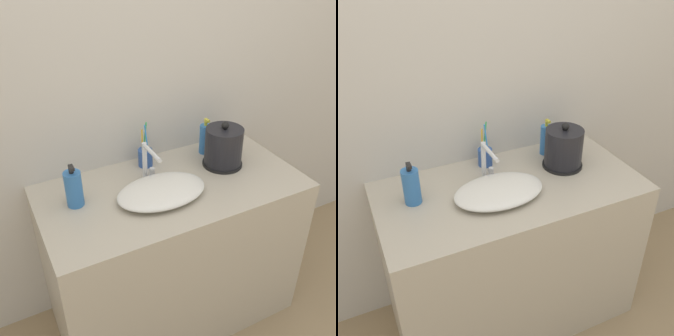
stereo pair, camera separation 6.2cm
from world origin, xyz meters
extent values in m
cube|color=beige|center=(0.00, 0.61, 1.30)|extent=(6.00, 0.04, 2.60)
cube|color=#B7AD99|center=(0.00, 0.30, 0.40)|extent=(1.18, 0.59, 0.81)
ellipsoid|color=silver|center=(-0.08, 0.25, 0.84)|extent=(0.39, 0.26, 0.06)
cylinder|color=silver|center=(-0.08, 0.41, 0.90)|extent=(0.02, 0.02, 0.18)
cylinder|color=silver|center=(-0.08, 0.34, 0.98)|extent=(0.02, 0.16, 0.02)
cylinder|color=silver|center=(-0.04, 0.41, 0.83)|extent=(0.02, 0.02, 0.04)
cylinder|color=black|center=(0.30, 0.35, 0.81)|extent=(0.19, 0.19, 0.01)
cylinder|color=black|center=(0.30, 0.35, 0.90)|extent=(0.18, 0.18, 0.19)
sphere|color=black|center=(0.30, 0.35, 1.01)|extent=(0.04, 0.04, 0.04)
cylinder|color=#2D519E|center=(-0.03, 0.51, 0.85)|extent=(0.07, 0.07, 0.09)
cylinder|color=green|center=(-0.03, 0.52, 0.94)|extent=(0.03, 0.01, 0.19)
cylinder|color=yellow|center=(-0.04, 0.52, 0.92)|extent=(0.01, 0.02, 0.15)
cylinder|color=#338CE0|center=(-0.03, 0.50, 0.94)|extent=(0.03, 0.02, 0.19)
cylinder|color=#3370B7|center=(0.29, 0.49, 0.88)|extent=(0.06, 0.06, 0.15)
cylinder|color=gold|center=(0.29, 0.49, 0.97)|extent=(0.02, 0.02, 0.02)
cube|color=gold|center=(0.29, 0.48, 0.99)|extent=(0.01, 0.03, 0.01)
cylinder|color=#3370B7|center=(-0.42, 0.36, 0.89)|extent=(0.07, 0.07, 0.16)
cylinder|color=black|center=(-0.42, 0.36, 0.97)|extent=(0.02, 0.02, 0.02)
cube|color=black|center=(-0.42, 0.35, 0.99)|extent=(0.02, 0.04, 0.01)
camera|label=1|loc=(-0.68, -0.97, 1.79)|focal=42.00mm
camera|label=2|loc=(-0.63, -1.00, 1.79)|focal=42.00mm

